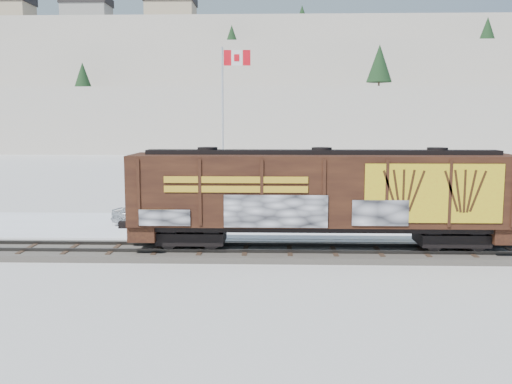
{
  "coord_description": "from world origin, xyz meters",
  "views": [
    {
      "loc": [
        1.29,
        -25.44,
        6.12
      ],
      "look_at": [
        0.38,
        3.0,
        2.53
      ],
      "focal_mm": 40.0,
      "sensor_mm": 36.0,
      "label": 1
    }
  ],
  "objects_px": {
    "flagpole": "(225,153)",
    "car_silver": "(145,215)",
    "car_white": "(191,216)",
    "car_dark": "(314,212)",
    "hopper_railcar": "(321,193)"
  },
  "relations": [
    {
      "from": "flagpole",
      "to": "car_silver",
      "type": "xyz_separation_m",
      "value": [
        -4.16,
        -5.62,
        -3.28
      ]
    },
    {
      "from": "car_silver",
      "to": "car_white",
      "type": "distance_m",
      "value": 2.74
    },
    {
      "from": "car_dark",
      "to": "hopper_railcar",
      "type": "bearing_deg",
      "value": 178.22
    },
    {
      "from": "hopper_railcar",
      "to": "flagpole",
      "type": "relative_size",
      "value": 1.56
    },
    {
      "from": "flagpole",
      "to": "car_silver",
      "type": "relative_size",
      "value": 2.79
    },
    {
      "from": "car_silver",
      "to": "hopper_railcar",
      "type": "bearing_deg",
      "value": -106.36
    },
    {
      "from": "hopper_railcar",
      "to": "car_dark",
      "type": "relative_size",
      "value": 3.43
    },
    {
      "from": "car_silver",
      "to": "car_dark",
      "type": "relative_size",
      "value": 0.79
    },
    {
      "from": "hopper_railcar",
      "to": "car_white",
      "type": "relative_size",
      "value": 4.23
    },
    {
      "from": "car_silver",
      "to": "car_white",
      "type": "xyz_separation_m",
      "value": [
        2.72,
        -0.36,
        -0.0
      ]
    },
    {
      "from": "car_white",
      "to": "car_dark",
      "type": "bearing_deg",
      "value": -68.92
    },
    {
      "from": "car_silver",
      "to": "car_white",
      "type": "height_order",
      "value": "car_silver"
    },
    {
      "from": "flagpole",
      "to": "car_white",
      "type": "height_order",
      "value": "flagpole"
    },
    {
      "from": "flagpole",
      "to": "car_silver",
      "type": "distance_m",
      "value": 7.72
    },
    {
      "from": "flagpole",
      "to": "car_dark",
      "type": "xyz_separation_m",
      "value": [
        5.68,
        -4.57,
        -3.22
      ]
    }
  ]
}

